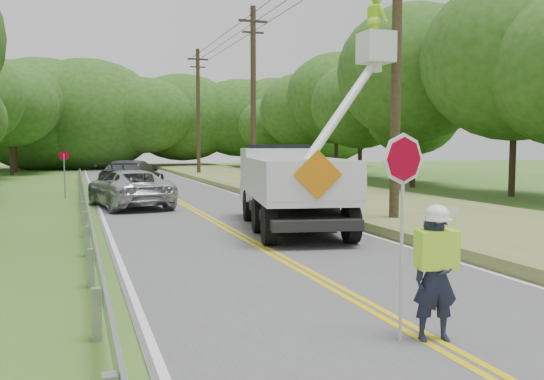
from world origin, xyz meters
name	(u,v)px	position (x,y,z in m)	size (l,w,h in m)	color
ground	(412,332)	(0.00, 0.00, 0.00)	(140.00, 140.00, 0.00)	#31621F
road	(202,214)	(0.00, 14.00, 0.01)	(7.20, 96.00, 0.03)	#505052
guardrail	(85,201)	(-4.02, 14.91, 0.55)	(0.18, 48.00, 0.77)	#989CA0
utility_poles	(300,81)	(5.00, 17.02, 5.27)	(1.60, 43.30, 10.00)	#2C2519
tall_grass_verge	(375,204)	(7.10, 14.00, 0.15)	(7.00, 96.00, 0.30)	olive
treeline_right	(421,88)	(15.55, 23.93, 5.90)	(10.83, 53.16, 10.72)	#332319
treeline_horizon	(114,116)	(-0.39, 56.27, 5.50)	(56.14, 14.06, 11.52)	#204D0F
flagger	(435,267)	(0.04, -0.44, 0.98)	(1.09, 0.50, 2.68)	#191E33
bucket_truck	(292,175)	(2.16, 10.43, 1.60)	(4.78, 7.60, 7.07)	black
suv_silver	(129,188)	(-2.27, 17.37, 0.78)	(2.51, 5.44, 1.51)	#B5B7BC
suv_darkgrey	(132,177)	(-1.56, 23.94, 0.88)	(2.42, 5.96, 1.73)	#393C40
stop_sign_permanent	(64,168)	(-4.80, 22.05, 1.47)	(0.48, 0.06, 2.26)	#989CA0
yard_sign	(451,213)	(6.44, 8.11, 0.48)	(0.44, 0.18, 0.67)	white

